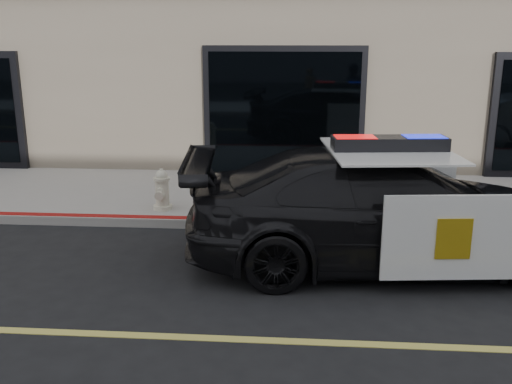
{
  "coord_description": "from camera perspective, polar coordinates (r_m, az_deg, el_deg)",
  "views": [
    {
      "loc": [
        -0.67,
        -5.3,
        3.07
      ],
      "look_at": [
        -1.24,
        2.2,
        1.0
      ],
      "focal_mm": 40.0,
      "sensor_mm": 36.0,
      "label": 1
    }
  ],
  "objects": [
    {
      "name": "ground",
      "position": [
        6.16,
        10.37,
        -14.76
      ],
      "size": [
        120.0,
        120.0,
        0.0
      ],
      "primitive_type": "plane",
      "color": "black",
      "rests_on": "ground"
    },
    {
      "name": "sidewalk_n",
      "position": [
        10.99,
        7.68,
        -0.58
      ],
      "size": [
        60.0,
        3.5,
        0.15
      ],
      "primitive_type": "cube",
      "color": "gray",
      "rests_on": "ground"
    },
    {
      "name": "police_car",
      "position": [
        7.99,
        12.82,
        -1.53
      ],
      "size": [
        3.3,
        5.89,
        1.78
      ],
      "color": "black",
      "rests_on": "ground"
    },
    {
      "name": "fire_hydrant",
      "position": [
        9.96,
        -9.39,
        0.14
      ],
      "size": [
        0.32,
        0.45,
        0.72
      ],
      "color": "beige",
      "rests_on": "sidewalk_n"
    }
  ]
}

